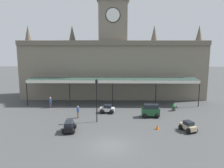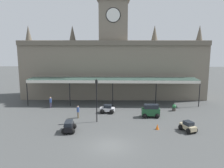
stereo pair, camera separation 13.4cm
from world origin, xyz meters
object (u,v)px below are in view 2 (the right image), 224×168
object	(u,v)px
car_beige_sedan	(188,127)
pedestrian_near_entrance	(78,111)
pedestrian_beside_cars	(51,102)
traffic_cone	(157,127)
car_black_estate	(69,127)
victorian_lamppost	(97,96)
car_green_van	(151,111)
car_white_sedan	(107,109)
planter_by_canopy	(174,108)

from	to	relation	value
car_beige_sedan	pedestrian_near_entrance	distance (m)	14.03
pedestrian_beside_cars	traffic_cone	size ratio (longest dim) A/B	2.58
car_black_estate	pedestrian_near_entrance	size ratio (longest dim) A/B	1.38
pedestrian_beside_cars	victorian_lamppost	distance (m)	10.18
car_green_van	pedestrian_beside_cars	distance (m)	15.31
car_white_sedan	pedestrian_near_entrance	size ratio (longest dim) A/B	1.28
car_white_sedan	car_green_van	distance (m)	6.17
car_beige_sedan	traffic_cone	world-z (taller)	car_beige_sedan
car_green_van	pedestrian_beside_cars	world-z (taller)	car_green_van
car_black_estate	car_green_van	world-z (taller)	car_green_van
car_green_van	victorian_lamppost	bearing A→B (deg)	-164.19
car_beige_sedan	victorian_lamppost	xyz separation A→B (m)	(-10.66, 3.00, 2.90)
pedestrian_beside_cars	planter_by_canopy	size ratio (longest dim) A/B	1.74
pedestrian_near_entrance	planter_by_canopy	size ratio (longest dim) A/B	1.74
car_green_van	pedestrian_beside_cars	bearing A→B (deg)	163.78
car_white_sedan	pedestrian_near_entrance	world-z (taller)	pedestrian_near_entrance
pedestrian_beside_cars	car_white_sedan	bearing A→B (deg)	-15.82
pedestrian_beside_cars	planter_by_canopy	bearing A→B (deg)	-3.99
car_beige_sedan	victorian_lamppost	world-z (taller)	victorian_lamppost
car_white_sedan	car_green_van	bearing A→B (deg)	-16.81
car_black_estate	traffic_cone	bearing A→B (deg)	4.88
pedestrian_beside_cars	pedestrian_near_entrance	world-z (taller)	same
pedestrian_beside_cars	traffic_cone	xyz separation A→B (m)	(14.87, -8.78, -0.59)
pedestrian_near_entrance	planter_by_canopy	world-z (taller)	pedestrian_near_entrance
car_green_van	pedestrian_near_entrance	size ratio (longest dim) A/B	1.44
pedestrian_near_entrance	victorian_lamppost	xyz separation A→B (m)	(2.63, -1.50, 2.50)
pedestrian_beside_cars	victorian_lamppost	xyz separation A→B (m)	(7.61, -6.29, 2.50)
car_green_van	planter_by_canopy	size ratio (longest dim) A/B	2.50
car_white_sedan	victorian_lamppost	bearing A→B (deg)	-107.51
car_black_estate	planter_by_canopy	size ratio (longest dim) A/B	2.40
car_white_sedan	victorian_lamppost	distance (m)	4.92
car_white_sedan	traffic_cone	distance (m)	8.74
car_white_sedan	planter_by_canopy	bearing A→B (deg)	7.03
traffic_cone	pedestrian_beside_cars	bearing A→B (deg)	149.43
car_beige_sedan	car_black_estate	bearing A→B (deg)	-178.48
car_beige_sedan	planter_by_canopy	distance (m)	8.00
car_green_van	victorian_lamppost	distance (m)	7.82
car_black_estate	car_white_sedan	bearing A→B (deg)	60.27
traffic_cone	victorian_lamppost	bearing A→B (deg)	161.02
pedestrian_beside_cars	victorian_lamppost	bearing A→B (deg)	-39.57
car_beige_sedan	traffic_cone	size ratio (longest dim) A/B	3.45
car_beige_sedan	pedestrian_beside_cars	distance (m)	20.49
car_beige_sedan	victorian_lamppost	bearing A→B (deg)	164.26
car_beige_sedan	pedestrian_beside_cars	xyz separation A→B (m)	(-18.26, 9.29, 0.41)
pedestrian_near_entrance	planter_by_canopy	distance (m)	14.01
victorian_lamppost	traffic_cone	size ratio (longest dim) A/B	8.59
car_green_van	traffic_cone	world-z (taller)	car_green_van
car_black_estate	car_beige_sedan	bearing A→B (deg)	1.52
car_white_sedan	pedestrian_beside_cars	world-z (taller)	pedestrian_beside_cars
pedestrian_beside_cars	car_black_estate	bearing A→B (deg)	-63.94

